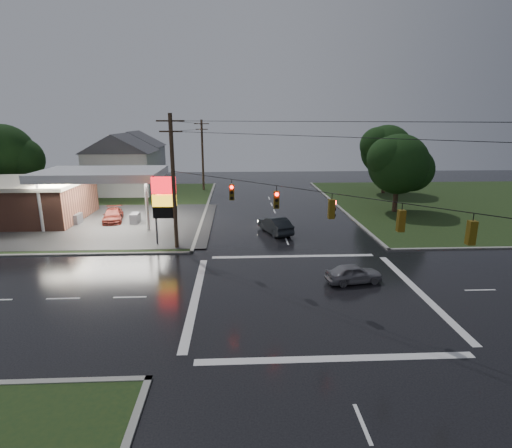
{
  "coord_description": "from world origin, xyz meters",
  "views": [
    {
      "loc": [
        -4.37,
        -22.75,
        10.51
      ],
      "look_at": [
        -3.01,
        5.81,
        3.0
      ],
      "focal_mm": 28.0,
      "sensor_mm": 36.0,
      "label": 1
    }
  ],
  "objects_px": {
    "tree_nw_behind": "(5,155)",
    "car_north": "(275,225)",
    "utility_pole_nw": "(173,181)",
    "gas_station": "(35,197)",
    "pylon_sign": "(164,199)",
    "tree_ne_far": "(387,151)",
    "tree_ne_near": "(400,164)",
    "car_crossing": "(354,273)",
    "house_far": "(135,156)",
    "house_near": "(122,163)",
    "car_pump": "(113,215)",
    "utility_pole_n": "(203,154)"
  },
  "relations": [
    {
      "from": "house_far",
      "to": "car_crossing",
      "type": "height_order",
      "value": "house_far"
    },
    {
      "from": "gas_station",
      "to": "utility_pole_nw",
      "type": "bearing_deg",
      "value": -32.23
    },
    {
      "from": "tree_ne_near",
      "to": "car_north",
      "type": "distance_m",
      "value": 17.7
    },
    {
      "from": "utility_pole_n",
      "to": "house_far",
      "type": "bearing_deg",
      "value": 141.23
    },
    {
      "from": "pylon_sign",
      "to": "tree_ne_far",
      "type": "bearing_deg",
      "value": 40.35
    },
    {
      "from": "gas_station",
      "to": "pylon_sign",
      "type": "bearing_deg",
      "value": -31.22
    },
    {
      "from": "tree_nw_behind",
      "to": "car_north",
      "type": "xyz_separation_m",
      "value": [
        33.04,
        -16.21,
        -5.39
      ]
    },
    {
      "from": "house_near",
      "to": "house_far",
      "type": "relative_size",
      "value": 1.0
    },
    {
      "from": "tree_ne_near",
      "to": "tree_ne_far",
      "type": "bearing_deg",
      "value": 75.93
    },
    {
      "from": "gas_station",
      "to": "tree_ne_far",
      "type": "xyz_separation_m",
      "value": [
        42.83,
        14.29,
        3.63
      ]
    },
    {
      "from": "gas_station",
      "to": "tree_ne_near",
      "type": "distance_m",
      "value": 40.0
    },
    {
      "from": "tree_ne_near",
      "to": "tree_ne_far",
      "type": "relative_size",
      "value": 0.92
    },
    {
      "from": "pylon_sign",
      "to": "gas_station",
      "type": "bearing_deg",
      "value": 148.78
    },
    {
      "from": "utility_pole_nw",
      "to": "tree_ne_near",
      "type": "xyz_separation_m",
      "value": [
        23.64,
        12.49,
        -0.16
      ]
    },
    {
      "from": "utility_pole_n",
      "to": "tree_ne_far",
      "type": "distance_m",
      "value": 26.96
    },
    {
      "from": "utility_pole_nw",
      "to": "tree_nw_behind",
      "type": "distance_m",
      "value": 31.82
    },
    {
      "from": "house_near",
      "to": "tree_nw_behind",
      "type": "xyz_separation_m",
      "value": [
        -12.89,
        -6.01,
        1.77
      ]
    },
    {
      "from": "utility_pole_nw",
      "to": "utility_pole_n",
      "type": "height_order",
      "value": "utility_pole_nw"
    },
    {
      "from": "house_near",
      "to": "house_far",
      "type": "height_order",
      "value": "same"
    },
    {
      "from": "utility_pole_nw",
      "to": "house_far",
      "type": "bearing_deg",
      "value": 107.92
    },
    {
      "from": "car_crossing",
      "to": "pylon_sign",
      "type": "bearing_deg",
      "value": 47.58
    },
    {
      "from": "house_far",
      "to": "tree_ne_near",
      "type": "xyz_separation_m",
      "value": [
        36.09,
        -26.01,
        1.16
      ]
    },
    {
      "from": "tree_nw_behind",
      "to": "car_crossing",
      "type": "xyz_separation_m",
      "value": [
        37.12,
        -28.37,
        -5.55
      ]
    },
    {
      "from": "pylon_sign",
      "to": "car_pump",
      "type": "height_order",
      "value": "pylon_sign"
    },
    {
      "from": "utility_pole_nw",
      "to": "car_crossing",
      "type": "distance_m",
      "value": 15.85
    },
    {
      "from": "house_near",
      "to": "tree_nw_behind",
      "type": "bearing_deg",
      "value": -155.02
    },
    {
      "from": "gas_station",
      "to": "tree_ne_far",
      "type": "relative_size",
      "value": 2.67
    },
    {
      "from": "house_far",
      "to": "car_crossing",
      "type": "relative_size",
      "value": 2.96
    },
    {
      "from": "gas_station",
      "to": "utility_pole_nw",
      "type": "xyz_separation_m",
      "value": [
        16.18,
        -10.2,
        3.17
      ]
    },
    {
      "from": "utility_pole_nw",
      "to": "house_near",
      "type": "relative_size",
      "value": 1.0
    },
    {
      "from": "tree_ne_far",
      "to": "tree_ne_near",
      "type": "bearing_deg",
      "value": -104.07
    },
    {
      "from": "house_near",
      "to": "tree_nw_behind",
      "type": "distance_m",
      "value": 14.33
    },
    {
      "from": "tree_ne_far",
      "to": "car_pump",
      "type": "xyz_separation_m",
      "value": [
        -34.69,
        -15.03,
        -5.5
      ]
    },
    {
      "from": "car_crossing",
      "to": "car_pump",
      "type": "xyz_separation_m",
      "value": [
        -20.82,
        17.35,
        0.05
      ]
    },
    {
      "from": "car_pump",
      "to": "house_near",
      "type": "bearing_deg",
      "value": 90.08
    },
    {
      "from": "gas_station",
      "to": "tree_nw_behind",
      "type": "xyz_separation_m",
      "value": [
        -8.17,
        10.29,
        3.63
      ]
    },
    {
      "from": "house_near",
      "to": "tree_ne_far",
      "type": "bearing_deg",
      "value": -3.01
    },
    {
      "from": "utility_pole_nw",
      "to": "car_north",
      "type": "bearing_deg",
      "value": 26.24
    },
    {
      "from": "tree_ne_near",
      "to": "tree_ne_far",
      "type": "distance_m",
      "value": 12.39
    },
    {
      "from": "house_near",
      "to": "utility_pole_nw",
      "type": "bearing_deg",
      "value": -66.63
    },
    {
      "from": "car_north",
      "to": "car_crossing",
      "type": "bearing_deg",
      "value": 88.91
    },
    {
      "from": "utility_pole_n",
      "to": "tree_nw_behind",
      "type": "relative_size",
      "value": 1.05
    },
    {
      "from": "house_far",
      "to": "tree_nw_behind",
      "type": "bearing_deg",
      "value": -123.44
    },
    {
      "from": "car_north",
      "to": "car_pump",
      "type": "bearing_deg",
      "value": -36.79
    },
    {
      "from": "gas_station",
      "to": "tree_ne_far",
      "type": "height_order",
      "value": "tree_ne_far"
    },
    {
      "from": "gas_station",
      "to": "tree_nw_behind",
      "type": "height_order",
      "value": "tree_nw_behind"
    },
    {
      "from": "house_near",
      "to": "tree_ne_far",
      "type": "distance_m",
      "value": 38.19
    },
    {
      "from": "utility_pole_n",
      "to": "tree_ne_near",
      "type": "distance_m",
      "value": 28.55
    },
    {
      "from": "utility_pole_n",
      "to": "car_crossing",
      "type": "xyz_separation_m",
      "value": [
        12.78,
        -36.38,
        -4.83
      ]
    },
    {
      "from": "tree_ne_far",
      "to": "car_pump",
      "type": "relative_size",
      "value": 2.09
    }
  ]
}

